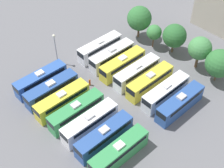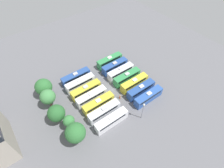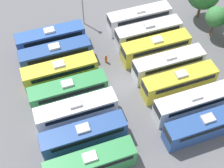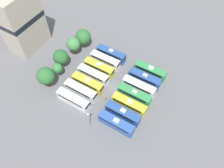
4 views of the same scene
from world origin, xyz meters
name	(u,v)px [view 3 (image 3 of 4)]	position (x,y,z in m)	size (l,w,h in m)	color
ground_plane	(119,85)	(0.00, 0.00, 0.00)	(112.85, 112.85, 0.00)	slate
bus_0	(51,38)	(-11.09, -7.48, 1.86)	(2.53, 10.75, 3.73)	#2D56A8
bus_1	(56,55)	(-7.39, -7.55, 1.86)	(2.53, 10.75, 3.73)	#284C93
bus_2	(61,72)	(-3.77, -7.72, 1.86)	(2.53, 10.75, 3.73)	gold
bus_3	(69,91)	(0.00, -7.45, 1.86)	(2.53, 10.75, 3.73)	#338C4C
bus_4	(77,111)	(3.52, -7.30, 1.86)	(2.53, 10.75, 3.73)	white
bus_5	(84,135)	(7.31, -7.39, 1.86)	(2.53, 10.75, 3.73)	#284C93
bus_6	(91,163)	(11.10, -7.67, 1.86)	(2.53, 10.75, 3.73)	#338C4C
bus_7	(139,18)	(-11.01, 7.62, 1.86)	(2.53, 10.75, 3.73)	white
bus_8	(148,33)	(-7.18, 7.60, 1.86)	(2.53, 10.75, 3.73)	silver
bus_9	(156,48)	(-3.69, 7.35, 1.86)	(2.53, 10.75, 3.73)	gold
bus_10	(169,64)	(0.02, 7.72, 1.86)	(2.53, 10.75, 3.73)	silver
bus_11	(179,82)	(3.57, 7.69, 1.86)	(2.53, 10.75, 3.73)	gold
bus_12	(193,103)	(7.45, 7.75, 1.86)	(2.53, 10.75, 3.73)	silver
bus_13	(205,125)	(11.06, 7.49, 1.86)	(2.53, 10.75, 3.73)	#284C93
worker_person	(106,59)	(-5.02, -0.35, 0.75)	(0.36, 0.36, 1.61)	#CC4C19
light_pole	(82,0)	(-14.88, -1.05, 5.03)	(0.60, 0.60, 7.35)	gray
tree_1	(216,17)	(-4.99, 18.14, 3.95)	(3.35, 3.35, 5.64)	brown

